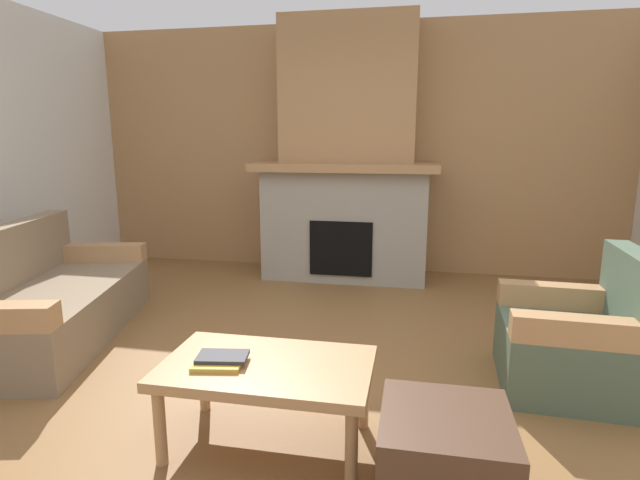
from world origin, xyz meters
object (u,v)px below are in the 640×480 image
Objects in this scene: couch at (47,302)px; ottoman at (444,460)px; coffee_table at (267,373)px; armchair at (578,342)px; fireplace at (347,169)px.

couch is 3.74× the size of ottoman.
armchair is at bearing 28.65° from coffee_table.
armchair is at bearing -52.60° from fireplace.
fireplace reaches higher than coffee_table.
fireplace is 2.70× the size of coffee_table.
couch is 3.64m from armchair.
armchair is at bearing 54.36° from ottoman.
armchair is 0.85× the size of coffee_table.
fireplace is 3.63m from ottoman.
armchair is at bearing -0.70° from couch.
ottoman is (0.82, -0.25, -0.18)m from coffee_table.
fireplace is 2.94m from armchair.
ottoman is at bearing -125.64° from armchair.
couch reaches higher than ottoman.
couch is at bearing -131.45° from fireplace.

